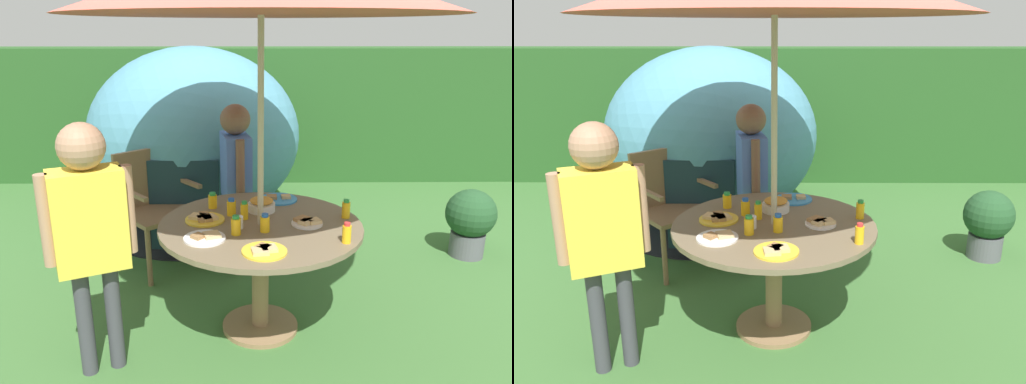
% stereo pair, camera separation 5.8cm
% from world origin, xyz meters
% --- Properties ---
extents(ground_plane, '(10.00, 10.00, 0.02)m').
position_xyz_m(ground_plane, '(0.00, 0.00, -0.01)').
color(ground_plane, '#3D6B33').
extents(hedge_backdrop, '(9.00, 0.70, 1.61)m').
position_xyz_m(hedge_backdrop, '(0.00, 3.55, 0.81)').
color(hedge_backdrop, '#285623').
rests_on(hedge_backdrop, ground_plane).
extents(garden_table, '(1.23, 1.23, 0.72)m').
position_xyz_m(garden_table, '(0.00, 0.00, 0.58)').
color(garden_table, '#93704C').
rests_on(garden_table, ground_plane).
extents(wooden_chair, '(0.69, 0.68, 0.93)m').
position_xyz_m(wooden_chair, '(-0.82, 0.95, 0.54)').
color(wooden_chair, brown).
rests_on(wooden_chair, ground_plane).
extents(dome_tent, '(2.07, 2.07, 1.68)m').
position_xyz_m(dome_tent, '(-0.60, 2.00, 0.83)').
color(dome_tent, teal).
rests_on(dome_tent, ground_plane).
extents(potted_plant, '(0.40, 0.40, 0.58)m').
position_xyz_m(potted_plant, '(1.77, 1.07, 0.32)').
color(potted_plant, '#595960').
rests_on(potted_plant, ground_plane).
extents(child_in_blue_shirt, '(0.25, 0.44, 1.32)m').
position_xyz_m(child_in_blue_shirt, '(-0.17, 0.83, 0.84)').
color(child_in_blue_shirt, brown).
rests_on(child_in_blue_shirt, ground_plane).
extents(child_in_yellow_shirt, '(0.44, 0.33, 1.41)m').
position_xyz_m(child_in_yellow_shirt, '(-0.89, -0.40, 0.90)').
color(child_in_yellow_shirt, '#3F3F47').
rests_on(child_in_yellow_shirt, ground_plane).
extents(snack_bowl, '(0.18, 0.18, 0.09)m').
position_xyz_m(snack_bowl, '(0.01, 0.22, 0.76)').
color(snack_bowl, white).
rests_on(snack_bowl, garden_table).
extents(plate_center_front, '(0.24, 0.24, 0.03)m').
position_xyz_m(plate_center_front, '(0.01, -0.41, 0.73)').
color(plate_center_front, yellow).
rests_on(plate_center_front, garden_table).
extents(plate_back_edge, '(0.24, 0.24, 0.03)m').
position_xyz_m(plate_back_edge, '(-0.31, -0.23, 0.73)').
color(plate_back_edge, white).
rests_on(plate_back_edge, garden_table).
extents(plate_near_left, '(0.19, 0.19, 0.03)m').
position_xyz_m(plate_near_left, '(0.28, -0.01, 0.73)').
color(plate_near_left, white).
rests_on(plate_near_left, garden_table).
extents(plate_far_right, '(0.24, 0.24, 0.03)m').
position_xyz_m(plate_far_right, '(-0.34, 0.06, 0.73)').
color(plate_far_right, yellow).
rests_on(plate_far_right, garden_table).
extents(plate_center_back, '(0.25, 0.25, 0.03)m').
position_xyz_m(plate_center_back, '(0.13, 0.44, 0.73)').
color(plate_center_back, '#338CD8').
rests_on(plate_center_back, garden_table).
extents(juice_bottle_near_right, '(0.05, 0.05, 0.12)m').
position_xyz_m(juice_bottle_near_right, '(0.46, -0.29, 0.77)').
color(juice_bottle_near_right, yellow).
rests_on(juice_bottle_near_right, garden_table).
extents(juice_bottle_far_left, '(0.05, 0.05, 0.12)m').
position_xyz_m(juice_bottle_far_left, '(-0.10, 0.08, 0.77)').
color(juice_bottle_far_left, yellow).
rests_on(juice_bottle_far_left, garden_table).
extents(juice_bottle_mid_left, '(0.06, 0.06, 0.11)m').
position_xyz_m(juice_bottle_mid_left, '(-0.31, 0.29, 0.77)').
color(juice_bottle_mid_left, yellow).
rests_on(juice_bottle_mid_left, garden_table).
extents(juice_bottle_mid_right, '(0.06, 0.06, 0.11)m').
position_xyz_m(juice_bottle_mid_right, '(-0.14, -0.16, 0.77)').
color(juice_bottle_mid_right, yellow).
rests_on(juice_bottle_mid_right, garden_table).
extents(juice_bottle_front_edge, '(0.06, 0.06, 0.11)m').
position_xyz_m(juice_bottle_front_edge, '(0.02, -0.12, 0.77)').
color(juice_bottle_front_edge, yellow).
rests_on(juice_bottle_front_edge, garden_table).
extents(juice_bottle_spot_a, '(0.06, 0.06, 0.11)m').
position_xyz_m(juice_bottle_spot_a, '(-0.18, 0.15, 0.77)').
color(juice_bottle_spot_a, yellow).
rests_on(juice_bottle_spot_a, garden_table).
extents(juice_bottle_spot_b, '(0.05, 0.05, 0.12)m').
position_xyz_m(juice_bottle_spot_b, '(0.53, 0.10, 0.77)').
color(juice_bottle_spot_b, yellow).
rests_on(juice_bottle_spot_b, garden_table).
extents(cup_near, '(0.06, 0.06, 0.07)m').
position_xyz_m(cup_near, '(-0.13, -0.07, 0.75)').
color(cup_near, white).
rests_on(cup_near, garden_table).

